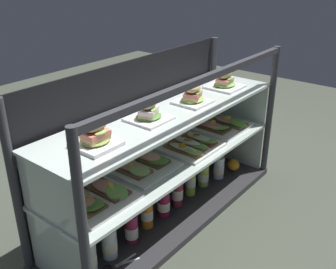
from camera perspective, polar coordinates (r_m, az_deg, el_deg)
The scene contains 27 objects.
ground_plane at distance 2.31m, azimuth 0.00°, elevation -11.59°, with size 6.00×6.00×0.02m, color #42483B.
case_base_deck at distance 2.30m, azimuth 0.00°, elevation -11.00°, with size 1.56×0.47×0.04m, color #2D2C2F.
case_frame at distance 2.13m, azimuth -2.46°, elevation 0.31°, with size 1.56×0.47×0.86m.
riser_lower_tier at distance 2.20m, azimuth 0.00°, elevation -7.28°, with size 1.48×0.40×0.31m.
shelf_lower_glass at distance 2.12m, azimuth 0.00°, elevation -3.52°, with size 1.50×0.41×0.02m, color silver.
riser_upper_tier at distance 2.06m, azimuth 0.00°, elevation -0.20°, with size 1.48×0.40×0.25m.
shelf_upper_glass at distance 2.01m, azimuth 0.00°, elevation 3.31°, with size 1.50×0.41×0.02m, color silver.
plated_roll_sandwich_mid_right at distance 1.63m, azimuth -10.44°, elevation -0.22°, with size 0.17×0.17×0.13m.
plated_roll_sandwich_left_of_center at distance 1.87m, azimuth -2.81°, elevation 3.33°, with size 0.18×0.18×0.12m.
plated_roll_sandwich_center at distance 2.09m, azimuth 3.60°, elevation 5.61°, with size 0.17×0.17×0.11m.
plated_roll_sandwich_near_right_corner at distance 2.37m, azimuth 8.24°, elevation 7.65°, with size 0.19×0.19×0.11m.
open_sandwich_tray_right_of_center at distance 1.78m, azimuth -10.48°, elevation -8.88°, with size 0.31×0.31×0.06m.
open_sandwich_tray_mid_left at distance 2.01m, azimuth -3.86°, elevation -4.29°, with size 0.31×0.31×0.06m.
open_sandwich_tray_center at distance 2.21m, azimuth 3.26°, elevation -1.52°, with size 0.31×0.31×0.07m.
open_sandwich_tray_near_right_corner at distance 2.49m, azimuth 7.61°, elevation 1.37°, with size 0.31×0.32×0.06m.
juice_bottle_front_right_end at distance 1.86m, azimuth -11.21°, elevation -16.88°, with size 0.06×0.06×0.24m.
juice_bottle_front_middle at distance 1.95m, azimuth -8.48°, elevation -15.17°, with size 0.07×0.07×0.21m.
juice_bottle_front_left_end at distance 2.03m, azimuth -5.31°, elevation -13.38°, with size 0.07×0.07×0.20m.
juice_bottle_back_center at distance 2.10m, azimuth -3.07°, elevation -11.11°, with size 0.07×0.07×0.23m.
juice_bottle_near_post at distance 2.19m, azimuth -0.63°, elevation -9.92°, with size 0.07×0.07×0.19m.
juice_bottle_back_left at distance 2.27m, azimuth 1.38°, elevation -8.18°, with size 0.06×0.06×0.23m.
juice_bottle_front_fourth at distance 2.37m, azimuth 3.27°, elevation -6.78°, with size 0.06×0.06×0.22m.
juice_bottle_back_right at distance 2.47m, azimuth 5.13°, elevation -5.59°, with size 0.07×0.07×0.21m.
juice_bottle_front_second at distance 2.56m, azimuth 7.35°, elevation -4.68°, with size 0.07×0.07×0.20m.
orange_fruit_beside_bottles at distance 2.73m, azimuth 7.45°, elevation -3.59°, with size 0.08×0.08×0.08m, color orange.
orange_fruit_near_left_post at distance 2.67m, azimuth 9.46°, elevation -4.37°, with size 0.08×0.08×0.08m, color orange.
kitchen_scissors at distance 1.94m, azimuth -7.91°, elevation -18.47°, with size 0.18×0.10×0.01m.
Camera 1 is at (-1.46, -1.17, 1.36)m, focal length 42.15 mm.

